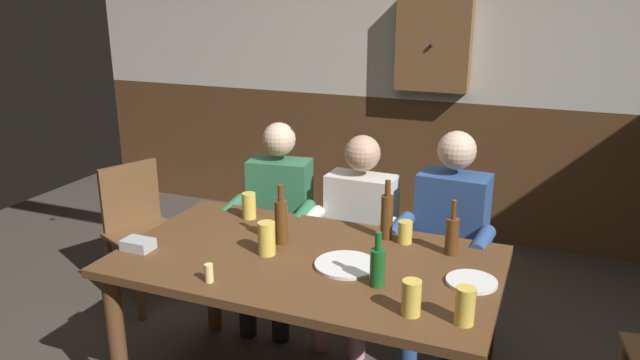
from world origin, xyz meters
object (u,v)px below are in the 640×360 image
(person_2, at_px, (447,238))
(bottle_2, at_px, (378,266))
(wall_dart_cabinet, at_px, (433,44))
(pint_glass_1, at_px, (267,238))
(pint_glass_2, at_px, (405,232))
(chair_empty_near_left, at_px, (142,228))
(pint_glass_3, at_px, (465,306))
(pint_glass_0, at_px, (411,298))
(dining_table, at_px, (307,278))
(plate_1, at_px, (472,282))
(bottle_1, at_px, (281,220))
(bottle_0, at_px, (452,235))
(table_candle, at_px, (209,273))
(pint_glass_4, at_px, (249,206))
(plate_0, at_px, (346,265))
(person_0, at_px, (276,216))
(condiment_caddy, at_px, (138,244))
(bottle_3, at_px, (387,215))
(person_1, at_px, (356,229))

(person_2, bearing_deg, bottle_2, 85.01)
(bottle_2, xyz_separation_m, wall_dart_cabinet, (-0.33, 2.46, 0.68))
(pint_glass_1, xyz_separation_m, pint_glass_2, (0.55, 0.37, -0.02))
(chair_empty_near_left, height_order, pint_glass_3, pint_glass_3)
(pint_glass_0, bearing_deg, dining_table, 150.68)
(plate_1, relative_size, bottle_1, 0.72)
(dining_table, bearing_deg, wall_dart_cabinet, 88.93)
(bottle_0, bearing_deg, table_candle, -143.16)
(plate_1, distance_m, pint_glass_4, 1.25)
(plate_1, distance_m, wall_dart_cabinet, 2.51)
(plate_1, bearing_deg, bottle_0, 117.13)
(chair_empty_near_left, distance_m, bottle_2, 1.99)
(pint_glass_4, bearing_deg, plate_0, -27.83)
(person_0, distance_m, bottle_2, 1.24)
(bottle_1, xyz_separation_m, pint_glass_0, (0.74, -0.42, -0.05))
(condiment_caddy, height_order, pint_glass_1, pint_glass_1)
(bottle_3, bearing_deg, person_1, 127.36)
(plate_0, height_order, pint_glass_3, pint_glass_3)
(chair_empty_near_left, xyz_separation_m, condiment_caddy, (0.66, -0.82, 0.33))
(person_2, distance_m, table_candle, 1.35)
(person_2, distance_m, pint_glass_1, 1.03)
(bottle_1, relative_size, pint_glass_2, 2.68)
(person_1, distance_m, plate_1, 1.01)
(dining_table, xyz_separation_m, pint_glass_1, (-0.18, -0.04, 0.18))
(bottle_2, bearing_deg, pint_glass_4, 150.82)
(bottle_2, xyz_separation_m, pint_glass_2, (-0.01, 0.47, -0.04))
(person_0, bearing_deg, bottle_0, 150.71)
(person_1, xyz_separation_m, bottle_0, (0.60, -0.42, 0.23))
(dining_table, height_order, condiment_caddy, condiment_caddy)
(condiment_caddy, bearing_deg, wall_dart_cabinet, 72.37)
(bottle_3, relative_size, pint_glass_1, 1.91)
(condiment_caddy, xyz_separation_m, bottle_2, (1.14, 0.08, 0.06))
(person_1, xyz_separation_m, person_2, (0.51, 0.00, 0.03))
(bottle_3, bearing_deg, pint_glass_3, -53.53)
(plate_0, xyz_separation_m, bottle_3, (0.07, 0.37, 0.11))
(condiment_caddy, bearing_deg, person_1, 50.65)
(bottle_1, bearing_deg, person_2, 41.52)
(plate_1, bearing_deg, pint_glass_2, 139.86)
(dining_table, height_order, pint_glass_1, pint_glass_1)
(pint_glass_2, bearing_deg, chair_empty_near_left, 171.27)
(bottle_0, bearing_deg, pint_glass_4, 177.25)
(person_2, height_order, bottle_1, person_2)
(condiment_caddy, xyz_separation_m, pint_glass_4, (0.29, 0.55, 0.04))
(bottle_0, bearing_deg, pint_glass_3, -75.21)
(plate_0, height_order, bottle_1, bottle_1)
(bottle_1, bearing_deg, person_1, 74.04)
(table_candle, xyz_separation_m, bottle_0, (0.88, 0.66, 0.06))
(plate_1, height_order, pint_glass_3, pint_glass_3)
(dining_table, height_order, plate_0, plate_0)
(bottle_3, bearing_deg, pint_glass_2, -11.32)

